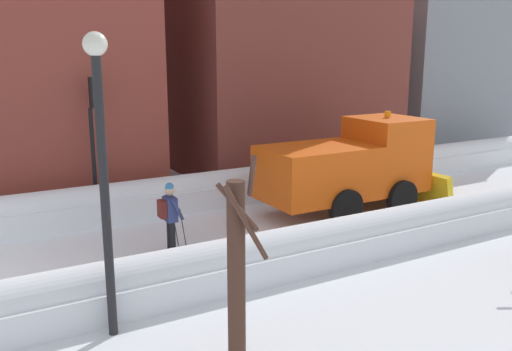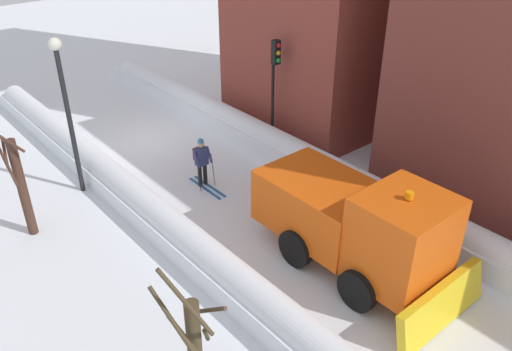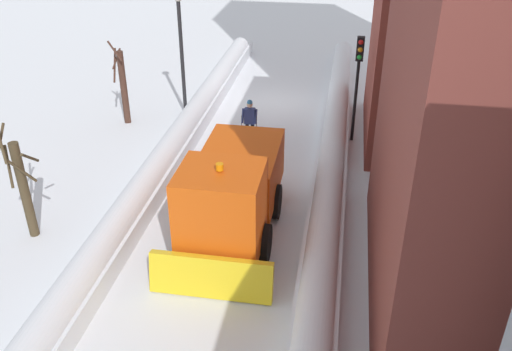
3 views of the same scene
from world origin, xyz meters
TOP-DOWN VIEW (x-y plane):
  - ground_plane at (0.00, 10.00)m, footprint 80.00×80.00m
  - snowbank_left at (-2.96, 10.00)m, footprint 1.10×36.00m
  - snowbank_right at (2.96, 10.00)m, footprint 1.10×36.00m
  - plow_truck at (-0.24, 10.55)m, footprint 3.20×5.98m
  - skier at (0.37, 4.24)m, footprint 0.62×1.80m
  - traffic_light_pole at (-3.67, 3.46)m, footprint 0.28×0.42m
  - street_lamp at (3.75, 1.84)m, footprint 0.40×0.40m
  - bare_tree_near at (5.97, 3.21)m, footprint 0.69×0.81m
  - bare_tree_mid at (5.65, 11.63)m, footprint 1.05×1.33m

SIDE VIEW (x-z plane):
  - ground_plane at x=0.00m, z-range 0.00..0.00m
  - snowbank_right at x=2.96m, z-range -0.06..1.03m
  - snowbank_left at x=-2.96m, z-range -0.05..1.10m
  - skier at x=0.37m, z-range 0.10..1.91m
  - plow_truck at x=-0.24m, z-range -0.08..3.04m
  - bare_tree_near at x=5.97m, z-range -0.12..3.47m
  - bare_tree_mid at x=5.65m, z-range -0.31..3.74m
  - traffic_light_pole at x=-3.67m, z-range 0.86..5.11m
  - street_lamp at x=3.75m, z-range 0.70..6.00m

